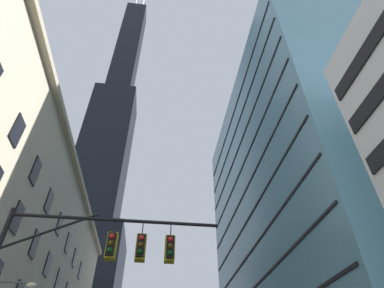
{
  "coord_description": "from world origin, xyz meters",
  "views": [
    {
      "loc": [
        -0.73,
        -9.59,
        1.73
      ],
      "look_at": [
        3.24,
        21.98,
        28.51
      ],
      "focal_mm": 29.17,
      "sensor_mm": 36.0,
      "label": 1
    }
  ],
  "objects": [
    {
      "name": "dark_skyscraper",
      "position": [
        -20.15,
        77.79,
        56.03
      ],
      "size": [
        22.14,
        22.14,
        189.53
      ],
      "color": "black",
      "rests_on": "ground"
    },
    {
      "name": "glass_office_midrise",
      "position": [
        19.88,
        26.5,
        22.5
      ],
      "size": [
        17.87,
        39.69,
        45.0
      ],
      "color": "teal",
      "rests_on": "ground"
    },
    {
      "name": "traffic_signal_mast",
      "position": [
        -2.88,
        2.67,
        5.86
      ],
      "size": [
        8.61,
        0.63,
        7.75
      ],
      "color": "black",
      "rests_on": "sidewalk_left"
    }
  ]
}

